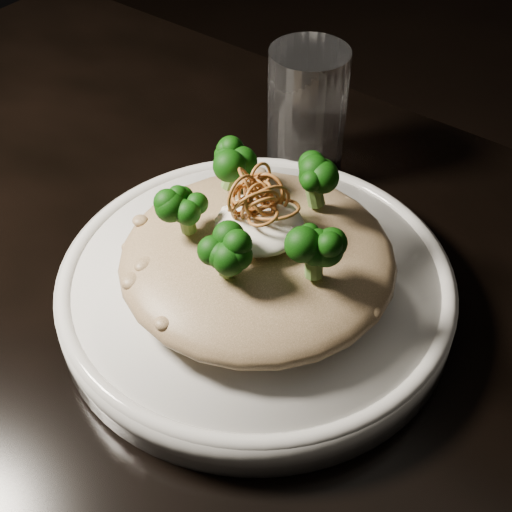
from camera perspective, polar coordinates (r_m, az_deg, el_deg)
The scene contains 7 objects.
table at distance 0.68m, azimuth -8.51°, elevation -7.97°, with size 1.10×0.80×0.75m.
plate at distance 0.59m, azimuth -0.00°, elevation -2.68°, with size 0.32×0.32×0.03m, color silver.
risotto at distance 0.56m, azimuth 0.13°, elevation -0.19°, with size 0.22×0.22×0.05m, color brown.
broccoli at distance 0.53m, azimuth 0.19°, elevation 4.32°, with size 0.16×0.16×0.06m, color black, non-canonical shape.
cheese at distance 0.54m, azimuth 0.27°, elevation 2.46°, with size 0.07×0.07×0.02m, color white.
shallots at distance 0.53m, azimuth 0.24°, elevation 5.36°, with size 0.06×0.06×0.04m, color brown, non-canonical shape.
drinking_glass at distance 0.71m, azimuth 4.07°, elevation 11.22°, with size 0.08×0.08×0.13m, color silver.
Camera 1 is at (0.33, -0.27, 1.19)m, focal length 50.00 mm.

